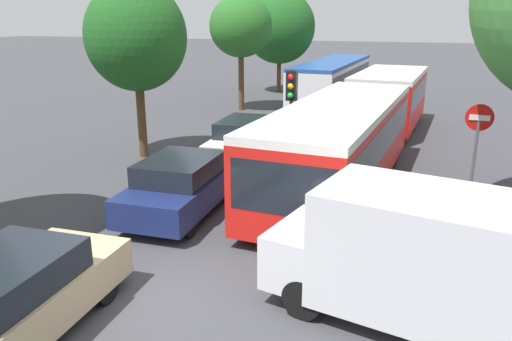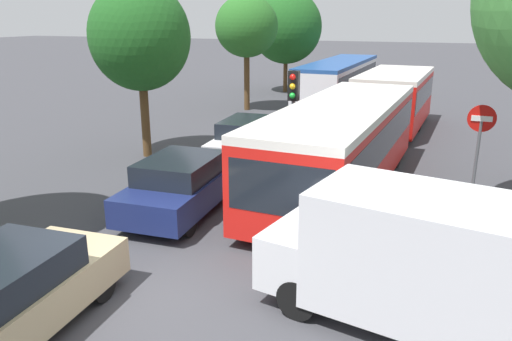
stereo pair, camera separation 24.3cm
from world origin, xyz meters
The scene contains 12 objects.
ground_plane centered at (0.00, 0.00, 0.00)m, with size 200.00×200.00×0.00m, color #3D3D42.
articulated_bus centered at (2.00, 10.98, 1.50)m, with size 3.48×17.56×2.59m.
city_bus_rear centered at (-1.71, 23.24, 1.40)m, with size 2.77×11.32×2.42m.
queued_car_tan centered at (-1.59, -1.71, 0.74)m, with size 2.01×4.29×1.46m.
queued_car_navy centered at (-1.66, 4.05, 0.76)m, with size 2.07×4.42×1.50m.
queued_car_white centered at (-1.87, 9.27, 0.77)m, with size 2.08×4.45×1.51m.
white_van centered at (4.55, 0.94, 1.24)m, with size 5.28×2.85×2.31m.
traffic_light centered at (0.17, 7.81, 2.50)m, with size 0.32×0.36×3.40m.
no_entry_sign centered at (5.44, 7.04, 1.88)m, with size 0.70×0.08×2.82m.
tree_left_mid centered at (-5.63, 8.45, 4.28)m, with size 3.51×3.51×6.17m.
tree_left_far centered at (-5.88, 18.69, 4.36)m, with size 3.33×3.33×6.08m.
tree_left_distant centered at (-5.98, 25.90, 4.16)m, with size 4.69×4.69×6.67m.
Camera 2 is at (4.61, -6.75, 4.97)m, focal length 35.00 mm.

